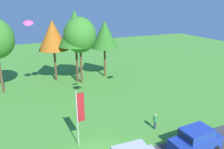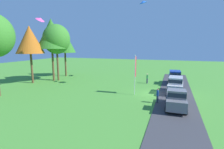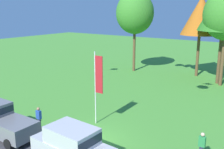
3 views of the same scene
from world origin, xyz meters
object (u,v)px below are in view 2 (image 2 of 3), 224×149
(car_suv_near_entrance, at_px, (175,84))
(tree_center_back, at_px, (51,34))
(flag_banner, at_px, (135,69))
(tree_lone_near, at_px, (30,40))
(kite_delta_high_left, at_px, (143,2))
(person_watching_sky, at_px, (158,96))
(kite_delta_over_trees, at_px, (40,19))
(car_suv_mid_row, at_px, (175,77))
(tree_left_of_center, at_px, (65,42))
(person_on_lawn, at_px, (147,78))
(car_pickup_by_flagpole, at_px, (176,99))
(tree_right_of_center, at_px, (56,39))

(car_suv_near_entrance, height_order, tree_center_back, tree_center_back)
(flag_banner, bearing_deg, tree_lone_near, 86.06)
(tree_lone_near, relative_size, kite_delta_high_left, 6.84)
(person_watching_sky, relative_size, kite_delta_over_trees, 1.41)
(person_watching_sky, bearing_deg, car_suv_mid_row, -9.35)
(car_suv_near_entrance, height_order, car_suv_mid_row, same)
(person_watching_sky, height_order, tree_left_of_center, tree_left_of_center)
(kite_delta_high_left, bearing_deg, car_suv_near_entrance, -143.45)
(person_on_lawn, xyz_separation_m, kite_delta_high_left, (3.03, 1.62, 13.52))
(flag_banner, height_order, kite_delta_over_trees, kite_delta_over_trees)
(tree_lone_near, bearing_deg, flag_banner, -93.94)
(tree_center_back, xyz_separation_m, tree_left_of_center, (5.20, 0.80, -1.32))
(tree_center_back, xyz_separation_m, kite_delta_over_trees, (-6.89, -3.73, 1.50))
(tree_center_back, relative_size, tree_left_of_center, 1.18)
(tree_center_back, bearing_deg, tree_left_of_center, 8.77)
(car_pickup_by_flagpole, relative_size, flag_banner, 0.93)
(tree_lone_near, xyz_separation_m, tree_left_of_center, (8.28, -1.31, -0.18))
(person_watching_sky, relative_size, tree_center_back, 0.15)
(car_pickup_by_flagpole, height_order, kite_delta_high_left, kite_delta_high_left)
(person_on_lawn, relative_size, tree_right_of_center, 0.16)
(person_on_lawn, bearing_deg, tree_left_of_center, 84.04)
(car_suv_near_entrance, distance_m, person_watching_sky, 5.40)
(person_watching_sky, distance_m, flag_banner, 4.91)
(car_pickup_by_flagpole, relative_size, tree_center_back, 0.44)
(person_on_lawn, distance_m, flag_banner, 8.12)
(kite_delta_over_trees, bearing_deg, tree_right_of_center, 22.47)
(flag_banner, relative_size, kite_delta_over_trees, 4.46)
(car_suv_near_entrance, bearing_deg, kite_delta_high_left, 36.55)
(tree_lone_near, height_order, kite_delta_over_trees, kite_delta_over_trees)
(tree_center_back, bearing_deg, person_watching_sky, -109.69)
(person_watching_sky, relative_size, tree_lone_near, 0.17)
(car_suv_near_entrance, xyz_separation_m, tree_left_of_center, (7.25, 22.52, 6.05))
(car_suv_mid_row, bearing_deg, flag_banner, 149.53)
(person_watching_sky, height_order, tree_center_back, tree_center_back)
(car_suv_near_entrance, xyz_separation_m, flag_banner, (-2.32, 5.15, 2.12))
(kite_delta_over_trees, bearing_deg, tree_lone_near, 56.88)
(car_suv_mid_row, bearing_deg, car_pickup_by_flagpole, -179.54)
(tree_left_of_center, bearing_deg, tree_lone_near, 171.03)
(tree_lone_near, bearing_deg, kite_delta_over_trees, -123.12)
(car_suv_mid_row, bearing_deg, tree_left_of_center, 87.63)
(car_suv_mid_row, height_order, kite_delta_over_trees, kite_delta_over_trees)
(person_watching_sky, bearing_deg, car_suv_near_entrance, -21.12)
(tree_right_of_center, relative_size, kite_delta_high_left, 7.22)
(tree_left_of_center, relative_size, kite_delta_over_trees, 8.00)
(car_suv_mid_row, xyz_separation_m, tree_lone_near, (-7.35, 23.75, 6.23))
(car_pickup_by_flagpole, distance_m, car_suv_mid_row, 12.65)
(tree_center_back, bearing_deg, tree_right_of_center, -53.88)
(tree_center_back, bearing_deg, tree_lone_near, 145.64)
(flag_banner, distance_m, kite_delta_high_left, 15.38)
(kite_delta_over_trees, bearing_deg, car_suv_mid_row, -58.08)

